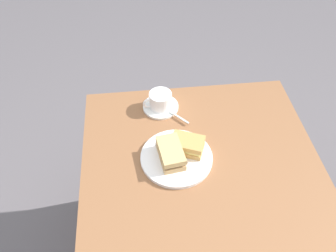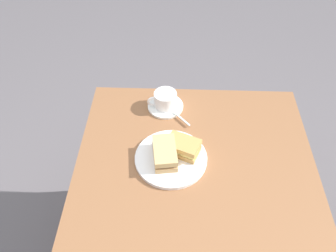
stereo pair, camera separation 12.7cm
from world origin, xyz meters
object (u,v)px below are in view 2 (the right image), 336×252
Objects in this scene: dining_table at (194,229)px; sandwich_back at (183,147)px; coffee_saucer at (165,106)px; spoon at (178,116)px; coffee_cup at (165,99)px; sandwich_plate at (171,158)px; sandwich_front at (165,153)px.

sandwich_back is (-0.22, -0.05, 0.17)m from dining_table.
spoon is (0.06, 0.05, 0.01)m from coffee_saucer.
coffee_cup is (-0.46, -0.12, 0.17)m from dining_table.
sandwich_plate is 1.82× the size of sandwich_front.
sandwich_plate is (-0.19, -0.09, 0.13)m from dining_table.
coffee_saucer is 1.22× the size of coffee_cup.
sandwich_plate is at bearing 6.85° from coffee_cup.
spoon is (-0.40, -0.06, 0.14)m from dining_table.
dining_table is 0.50m from coffee_cup.
sandwich_back reaches higher than sandwich_plate.
dining_table is at bearing 14.40° from coffee_cup.
coffee_saucer is at bearing -163.47° from sandwich_back.
sandwich_back is at bearing 16.90° from coffee_cup.
coffee_saucer is at bearing -165.80° from dining_table.
coffee_cup reaches higher than sandwich_plate.
sandwich_plate is at bearing 103.58° from sandwich_front.
dining_table is 9.79× the size of coffee_cup.
sandwich_back is 1.14× the size of coffee_cup.
sandwich_plate is 0.27m from coffee_cup.
sandwich_front is at bearing -150.64° from dining_table.
sandwich_plate is 0.20m from spoon.
spoon is at bearing 42.37° from coffee_cup.
dining_table is 0.28m from sandwich_back.
coffee_cup is (-0.26, -0.03, 0.04)m from sandwich_plate.
sandwich_front is 0.27m from coffee_cup.
sandwich_front reaches higher than sandwich_back.
coffee_cup reaches higher than sandwich_back.
coffee_saucer reaches higher than dining_table.
dining_table is at bearing 23.80° from sandwich_plate.
coffee_saucer is 0.04m from coffee_cup.
sandwich_back is at bearing 116.45° from sandwich_front.
spoon is (-0.21, 0.04, -0.03)m from sandwich_front.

